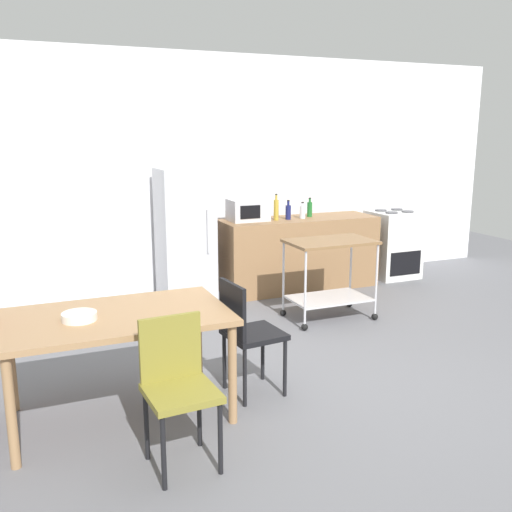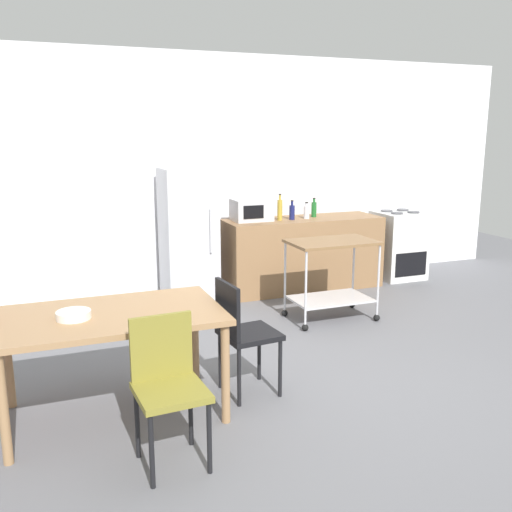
{
  "view_description": "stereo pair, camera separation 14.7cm",
  "coord_description": "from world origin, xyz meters",
  "px_view_note": "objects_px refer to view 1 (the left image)",
  "views": [
    {
      "loc": [
        -2.33,
        -3.63,
        1.96
      ],
      "look_at": [
        -0.28,
        1.2,
        0.8
      ],
      "focal_mm": 39.63,
      "sensor_mm": 36.0,
      "label": 1
    },
    {
      "loc": [
        -2.19,
        -3.69,
        1.96
      ],
      "look_at": [
        -0.28,
        1.2,
        0.8
      ],
      "focal_mm": 39.63,
      "sensor_mm": 36.0,
      "label": 2
    }
  ],
  "objects_px": {
    "bottle_wine": "(288,212)",
    "kitchen_cart": "(330,266)",
    "chair_black": "(246,329)",
    "bottle_hot_sauce": "(310,209)",
    "bottle_olive_oil": "(276,209)",
    "bottle_sesame_oil": "(303,212)",
    "stove_oven": "(392,244)",
    "fruit_bowl": "(79,316)",
    "microwave": "(248,210)",
    "dining_table": "(117,325)",
    "refrigerator": "(185,235)",
    "chair_olive": "(178,381)"
  },
  "relations": [
    {
      "from": "bottle_wine",
      "to": "kitchen_cart",
      "type": "bearing_deg",
      "value": -93.78
    },
    {
      "from": "chair_black",
      "to": "bottle_wine",
      "type": "xyz_separation_m",
      "value": [
        1.56,
        2.49,
        0.48
      ]
    },
    {
      "from": "chair_black",
      "to": "bottle_hot_sauce",
      "type": "relative_size",
      "value": 3.69
    },
    {
      "from": "bottle_olive_oil",
      "to": "bottle_sesame_oil",
      "type": "xyz_separation_m",
      "value": [
        0.36,
        -0.0,
        -0.05
      ]
    },
    {
      "from": "chair_black",
      "to": "stove_oven",
      "type": "xyz_separation_m",
      "value": [
        3.19,
        2.55,
        -0.07
      ]
    },
    {
      "from": "bottle_wine",
      "to": "bottle_hot_sauce",
      "type": "relative_size",
      "value": 0.99
    },
    {
      "from": "kitchen_cart",
      "to": "fruit_bowl",
      "type": "bearing_deg",
      "value": -153.42
    },
    {
      "from": "bottle_wine",
      "to": "bottle_sesame_oil",
      "type": "bearing_deg",
      "value": 2.69
    },
    {
      "from": "chair_black",
      "to": "stove_oven",
      "type": "relative_size",
      "value": 0.97
    },
    {
      "from": "microwave",
      "to": "bottle_sesame_oil",
      "type": "xyz_separation_m",
      "value": [
        0.7,
        -0.09,
        -0.05
      ]
    },
    {
      "from": "dining_table",
      "to": "microwave",
      "type": "distance_m",
      "value": 3.28
    },
    {
      "from": "refrigerator",
      "to": "bottle_olive_oil",
      "type": "bearing_deg",
      "value": -6.94
    },
    {
      "from": "microwave",
      "to": "bottle_hot_sauce",
      "type": "xyz_separation_m",
      "value": [
        0.85,
        0.0,
        -0.03
      ]
    },
    {
      "from": "bottle_olive_oil",
      "to": "fruit_bowl",
      "type": "relative_size",
      "value": 1.42
    },
    {
      "from": "microwave",
      "to": "bottle_wine",
      "type": "xyz_separation_m",
      "value": [
        0.49,
        -0.1,
        -0.03
      ]
    },
    {
      "from": "bottle_olive_oil",
      "to": "bottle_wine",
      "type": "distance_m",
      "value": 0.16
    },
    {
      "from": "chair_black",
      "to": "microwave",
      "type": "height_order",
      "value": "microwave"
    },
    {
      "from": "refrigerator",
      "to": "bottle_olive_oil",
      "type": "xyz_separation_m",
      "value": [
        1.11,
        -0.14,
        0.26
      ]
    },
    {
      "from": "dining_table",
      "to": "refrigerator",
      "type": "distance_m",
      "value": 2.88
    },
    {
      "from": "bottle_olive_oil",
      "to": "microwave",
      "type": "bearing_deg",
      "value": 164.55
    },
    {
      "from": "dining_table",
      "to": "fruit_bowl",
      "type": "relative_size",
      "value": 6.63
    },
    {
      "from": "dining_table",
      "to": "chair_black",
      "type": "xyz_separation_m",
      "value": [
        0.94,
        -0.03,
        -0.15
      ]
    },
    {
      "from": "dining_table",
      "to": "fruit_bowl",
      "type": "xyz_separation_m",
      "value": [
        -0.24,
        -0.03,
        0.11
      ]
    },
    {
      "from": "dining_table",
      "to": "refrigerator",
      "type": "bearing_deg",
      "value": 64.78
    },
    {
      "from": "chair_black",
      "to": "microwave",
      "type": "distance_m",
      "value": 2.85
    },
    {
      "from": "kitchen_cart",
      "to": "bottle_wine",
      "type": "distance_m",
      "value": 1.24
    },
    {
      "from": "fruit_bowl",
      "to": "refrigerator",
      "type": "bearing_deg",
      "value": 60.9
    },
    {
      "from": "chair_olive",
      "to": "chair_black",
      "type": "bearing_deg",
      "value": 39.8
    },
    {
      "from": "bottle_olive_oil",
      "to": "bottle_sesame_oil",
      "type": "bearing_deg",
      "value": -0.02
    },
    {
      "from": "microwave",
      "to": "fruit_bowl",
      "type": "xyz_separation_m",
      "value": [
        -2.25,
        -2.6,
        -0.25
      ]
    },
    {
      "from": "refrigerator",
      "to": "bottle_hot_sauce",
      "type": "distance_m",
      "value": 1.64
    },
    {
      "from": "chair_black",
      "to": "fruit_bowl",
      "type": "relative_size",
      "value": 3.93
    },
    {
      "from": "microwave",
      "to": "chair_olive",
      "type": "bearing_deg",
      "value": -118.6
    },
    {
      "from": "stove_oven",
      "to": "fruit_bowl",
      "type": "bearing_deg",
      "value": -149.63
    },
    {
      "from": "bottle_olive_oil",
      "to": "bottle_wine",
      "type": "relative_size",
      "value": 1.34
    },
    {
      "from": "microwave",
      "to": "bottle_wine",
      "type": "bearing_deg",
      "value": -11.7
    },
    {
      "from": "bottle_olive_oil",
      "to": "bottle_hot_sauce",
      "type": "height_order",
      "value": "bottle_olive_oil"
    },
    {
      "from": "chair_black",
      "to": "chair_olive",
      "type": "xyz_separation_m",
      "value": [
        -0.71,
        -0.67,
        0.0
      ]
    },
    {
      "from": "bottle_sesame_oil",
      "to": "bottle_hot_sauce",
      "type": "distance_m",
      "value": 0.18
    },
    {
      "from": "kitchen_cart",
      "to": "stove_oven",
      "type": "bearing_deg",
      "value": 35.74
    },
    {
      "from": "refrigerator",
      "to": "kitchen_cart",
      "type": "relative_size",
      "value": 1.7
    },
    {
      "from": "chair_olive",
      "to": "bottle_sesame_oil",
      "type": "height_order",
      "value": "bottle_sesame_oil"
    },
    {
      "from": "chair_black",
      "to": "chair_olive",
      "type": "bearing_deg",
      "value": 127.57
    },
    {
      "from": "stove_oven",
      "to": "bottle_hot_sauce",
      "type": "bearing_deg",
      "value": 178.07
    },
    {
      "from": "refrigerator",
      "to": "microwave",
      "type": "relative_size",
      "value": 3.37
    },
    {
      "from": "chair_olive",
      "to": "refrigerator",
      "type": "height_order",
      "value": "refrigerator"
    },
    {
      "from": "refrigerator",
      "to": "fruit_bowl",
      "type": "bearing_deg",
      "value": -119.1
    },
    {
      "from": "chair_black",
      "to": "chair_olive",
      "type": "height_order",
      "value": "same"
    },
    {
      "from": "chair_olive",
      "to": "bottle_olive_oil",
      "type": "bearing_deg",
      "value": 52.75
    },
    {
      "from": "chair_olive",
      "to": "bottle_wine",
      "type": "distance_m",
      "value": 3.92
    }
  ]
}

